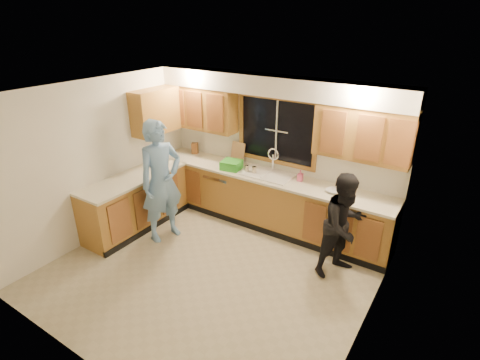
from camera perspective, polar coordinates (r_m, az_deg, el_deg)
name	(u,v)px	position (r m, az deg, el deg)	size (l,w,h in m)	color
floor	(210,272)	(5.47, -4.65, -13.75)	(4.20, 4.20, 0.00)	#B5AB8B
ceiling	(202,94)	(4.42, -5.74, 12.86)	(4.20, 4.20, 0.00)	white
wall_back	(276,151)	(6.30, 5.54, 4.45)	(4.20, 4.20, 0.00)	white
wall_left	(100,160)	(6.24, -20.57, 2.82)	(3.80, 3.80, 0.00)	white
wall_right	(372,242)	(4.02, 19.54, -8.93)	(3.80, 3.80, 0.00)	white
base_cabinets_back	(266,201)	(6.37, 3.98, -3.18)	(4.20, 0.60, 0.88)	#AB7631
base_cabinets_left	(136,203)	(6.54, -15.54, -3.34)	(0.60, 1.90, 0.88)	#AB7631
countertop_back	(266,176)	(6.16, 4.04, 0.57)	(4.20, 0.63, 0.04)	beige
countertop_left	(134,178)	(6.33, -15.90, 0.33)	(0.63, 1.90, 0.04)	beige
upper_cabinets_left	(202,108)	(6.75, -5.87, 10.87)	(1.35, 0.33, 0.75)	#AB7631
upper_cabinets_right	(363,134)	(5.49, 18.28, 6.71)	(1.35, 0.33, 0.75)	#AB7631
upper_cabinets_return	(156,111)	(6.65, -12.73, 10.20)	(0.33, 0.90, 0.75)	#AB7631
soffit	(274,86)	(5.87, 5.15, 14.15)	(4.20, 0.35, 0.30)	silver
window_frame	(277,131)	(6.18, 5.62, 7.49)	(1.44, 0.03, 1.14)	black
sink	(267,178)	(6.19, 4.12, 0.33)	(0.86, 0.52, 0.57)	white
dishwasher	(225,191)	(6.78, -2.33, -1.66)	(0.60, 0.56, 0.82)	silver
stove	(108,216)	(6.22, -19.41, -5.21)	(0.58, 0.75, 0.90)	silver
man	(161,182)	(5.90, -11.89, -0.23)	(0.71, 0.47, 1.95)	#6C9ACD
woman	(344,225)	(5.25, 15.62, -6.68)	(0.72, 0.56, 1.49)	black
knife_block	(195,148)	(7.13, -6.89, 4.83)	(0.11, 0.09, 0.21)	brown
cutting_board	(238,153)	(6.62, -0.33, 4.21)	(0.27, 0.02, 0.37)	tan
dish_crate	(231,165)	(6.37, -1.31, 2.32)	(0.32, 0.30, 0.15)	green
soap_bottle	(300,176)	(5.97, 9.18, 0.66)	(0.08, 0.08, 0.18)	#D8527D
bowl	(333,191)	(5.70, 13.99, -1.64)	(0.21, 0.21, 0.05)	silver
can_left	(254,170)	(6.16, 2.17, 1.48)	(0.07, 0.07, 0.13)	#BAAC8F
can_right	(247,169)	(6.23, 1.01, 1.70)	(0.07, 0.07, 0.13)	#BAAC8F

